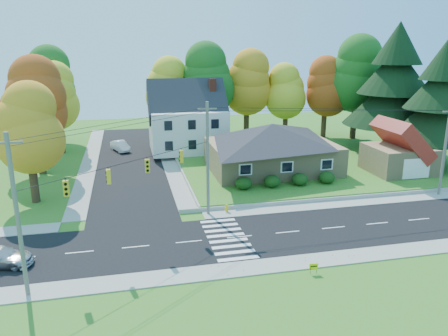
% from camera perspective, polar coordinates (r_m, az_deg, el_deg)
% --- Properties ---
extents(ground, '(120.00, 120.00, 0.00)m').
position_cam_1_polar(ground, '(34.64, 2.03, -8.99)').
color(ground, '#3D7923').
extents(road_main, '(90.00, 8.00, 0.02)m').
position_cam_1_polar(road_main, '(34.63, 2.03, -8.97)').
color(road_main, black).
rests_on(road_main, ground).
extents(road_cross, '(8.00, 44.00, 0.02)m').
position_cam_1_polar(road_cross, '(58.21, -12.23, 1.03)').
color(road_cross, black).
rests_on(road_cross, ground).
extents(sidewalk_north, '(90.00, 2.00, 0.08)m').
position_cam_1_polar(sidewalk_north, '(39.08, 0.16, -5.93)').
color(sidewalk_north, '#9C9A90').
rests_on(sidewalk_north, ground).
extents(sidewalk_south, '(90.00, 2.00, 0.08)m').
position_cam_1_polar(sidewalk_south, '(30.33, 4.49, -12.77)').
color(sidewalk_south, '#9C9A90').
rests_on(sidewalk_south, ground).
extents(lawn, '(30.00, 30.00, 0.50)m').
position_cam_1_polar(lawn, '(57.35, 9.29, 1.21)').
color(lawn, '#3D7923').
rests_on(lawn, ground).
extents(ranch_house, '(14.60, 10.60, 5.40)m').
position_cam_1_polar(ranch_house, '(50.37, 6.26, 2.82)').
color(ranch_house, tan).
rests_on(ranch_house, lawn).
extents(colonial_house, '(10.40, 8.40, 9.60)m').
position_cam_1_polar(colonial_house, '(59.77, -4.76, 6.21)').
color(colonial_house, silver).
rests_on(colonial_house, lawn).
extents(garage, '(7.30, 6.30, 4.60)m').
position_cam_1_polar(garage, '(53.27, 22.09, 1.99)').
color(garage, tan).
rests_on(garage, lawn).
extents(hedge_row, '(10.70, 1.70, 1.27)m').
position_cam_1_polar(hedge_row, '(45.13, 8.11, -1.59)').
color(hedge_row, '#163A10').
rests_on(hedge_row, lawn).
extents(traffic_infrastructure, '(38.10, 10.66, 10.00)m').
position_cam_1_polar(traffic_infrastructure, '(34.03, 1.29, -0.18)').
color(traffic_infrastructure, '#666059').
rests_on(traffic_infrastructure, ground).
extents(tree_lot_0, '(6.72, 6.72, 12.51)m').
position_cam_1_polar(tree_lot_0, '(64.96, -7.41, 10.22)').
color(tree_lot_0, '#3F2A19').
rests_on(tree_lot_0, lawn).
extents(tree_lot_1, '(7.84, 7.84, 14.60)m').
position_cam_1_polar(tree_lot_1, '(64.70, -1.96, 11.48)').
color(tree_lot_1, '#3F2A19').
rests_on(tree_lot_1, lawn).
extents(tree_lot_2, '(7.28, 7.28, 13.56)m').
position_cam_1_polar(tree_lot_2, '(67.10, 3.01, 11.06)').
color(tree_lot_2, '#3F2A19').
rests_on(tree_lot_2, lawn).
extents(tree_lot_3, '(6.16, 6.16, 11.47)m').
position_cam_1_polar(tree_lot_3, '(68.15, 8.16, 9.90)').
color(tree_lot_3, '#3F2A19').
rests_on(tree_lot_3, lawn).
extents(tree_lot_4, '(6.72, 6.72, 12.51)m').
position_cam_1_polar(tree_lot_4, '(69.54, 13.18, 10.30)').
color(tree_lot_4, '#3F2A19').
rests_on(tree_lot_4, lawn).
extents(tree_lot_5, '(8.40, 8.40, 15.64)m').
position_cam_1_polar(tree_lot_5, '(69.47, 17.05, 11.65)').
color(tree_lot_5, '#3F2A19').
rests_on(tree_lot_5, lawn).
extents(conifer_east_a, '(12.80, 12.80, 16.96)m').
position_cam_1_polar(conifer_east_a, '(63.26, 21.36, 10.12)').
color(conifer_east_a, '#3F2A19').
rests_on(conifer_east_a, lawn).
extents(conifer_east_b, '(11.20, 11.20, 14.84)m').
position_cam_1_polar(conifer_east_b, '(57.55, 26.50, 7.96)').
color(conifer_east_b, '#3F2A19').
rests_on(conifer_east_b, lawn).
extents(tree_west_0, '(6.16, 6.16, 11.47)m').
position_cam_1_polar(tree_west_0, '(43.91, -24.31, 4.76)').
color(tree_west_0, '#3F2A19').
rests_on(tree_west_0, ground).
extents(tree_west_1, '(7.28, 7.28, 13.56)m').
position_cam_1_polar(tree_west_1, '(53.64, -23.53, 8.04)').
color(tree_west_1, '#3F2A19').
rests_on(tree_west_1, ground).
extents(tree_west_2, '(6.72, 6.72, 12.51)m').
position_cam_1_polar(tree_west_2, '(63.35, -20.99, 8.72)').
color(tree_west_2, '#3F2A19').
rests_on(tree_west_2, ground).
extents(tree_west_3, '(7.84, 7.84, 14.60)m').
position_cam_1_polar(tree_west_3, '(71.41, -21.86, 10.38)').
color(tree_west_3, '#3F2A19').
rests_on(tree_west_3, ground).
extents(silver_sedan, '(4.76, 2.90, 1.29)m').
position_cam_1_polar(silver_sedan, '(33.83, -27.26, -10.26)').
color(silver_sedan, silver).
rests_on(silver_sedan, road_main).
extents(white_car, '(2.93, 4.56, 1.42)m').
position_cam_1_polar(white_car, '(63.27, -13.38, 2.81)').
color(white_car, silver).
rests_on(white_car, road_cross).
extents(fire_hydrant, '(0.46, 0.35, 0.80)m').
position_cam_1_polar(fire_hydrant, '(39.21, 0.38, -5.32)').
color(fire_hydrant, gold).
rests_on(fire_hydrant, ground).
extents(yard_sign, '(0.59, 0.09, 0.74)m').
position_cam_1_polar(yard_sign, '(29.88, 11.64, -12.48)').
color(yard_sign, black).
rests_on(yard_sign, ground).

